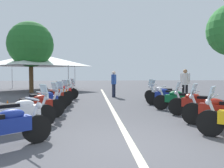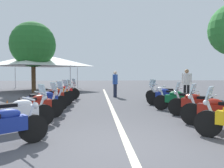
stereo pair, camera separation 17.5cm
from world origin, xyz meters
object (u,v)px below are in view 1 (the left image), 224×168
at_px(roadside_tree_1, 31,45).
at_px(motorcycle_right_row_4, 166,96).
at_px(motorcycle_left_row_5, 57,94).
at_px(traffic_cone_0, 198,100).
at_px(motorcycle_left_row_1, 19,113).
at_px(traffic_cone_2, 8,109).
at_px(motorcycle_left_row_6, 62,92).
at_px(bystander_1, 185,82).
at_px(motorcycle_right_row_5, 162,93).
at_px(traffic_cone_1, 195,100).
at_px(event_tent, 36,60).
at_px(motorcycle_left_row_3, 44,101).
at_px(motorcycle_left_row_2, 37,106).
at_px(motorcycle_right_row_1, 219,111).
at_px(motorcycle_left_row_4, 52,97).
at_px(bystander_0, 114,82).
at_px(motorcycle_left_row_0, 3,128).
at_px(motorcycle_right_row_3, 180,100).
at_px(motorcycle_right_row_2, 197,104).
at_px(motorcycle_left_row_7, 61,90).

bearing_deg(roadside_tree_1, motorcycle_right_row_4, -133.52).
distance_m(motorcycle_left_row_5, traffic_cone_0, 6.73).
distance_m(motorcycle_left_row_1, traffic_cone_2, 2.07).
bearing_deg(motorcycle_left_row_6, bystander_1, -34.57).
height_order(motorcycle_left_row_6, motorcycle_right_row_5, motorcycle_left_row_6).
bearing_deg(motorcycle_right_row_4, traffic_cone_0, -150.00).
bearing_deg(motorcycle_left_row_1, bystander_1, 3.28).
bearing_deg(motorcycle_left_row_5, traffic_cone_1, -48.48).
relative_size(motorcycle_right_row_5, bystander_1, 0.94).
distance_m(motorcycle_left_row_1, event_tent, 14.33).
relative_size(motorcycle_left_row_5, bystander_1, 0.98).
bearing_deg(motorcycle_left_row_3, motorcycle_left_row_6, 49.83).
height_order(motorcycle_left_row_2, traffic_cone_0, motorcycle_left_row_2).
bearing_deg(bystander_1, motorcycle_right_row_1, -168.65).
bearing_deg(traffic_cone_0, motorcycle_left_row_6, 66.59).
xyz_separation_m(motorcycle_left_row_6, motorcycle_right_row_4, (-2.70, -5.08, -0.00)).
height_order(motorcycle_left_row_3, motorcycle_left_row_4, motorcycle_left_row_4).
relative_size(motorcycle_right_row_1, roadside_tree_1, 0.32).
relative_size(motorcycle_right_row_4, bystander_0, 1.05).
distance_m(motorcycle_left_row_0, bystander_1, 10.27).
distance_m(motorcycle_right_row_3, traffic_cone_0, 1.90).
bearing_deg(traffic_cone_1, motorcycle_right_row_3, 134.58).
bearing_deg(motorcycle_right_row_3, traffic_cone_2, 39.80).
distance_m(motorcycle_left_row_2, motorcycle_left_row_4, 2.52).
relative_size(bystander_0, event_tent, 0.24).
height_order(motorcycle_right_row_1, traffic_cone_1, motorcycle_right_row_1).
bearing_deg(bystander_1, motorcycle_left_row_0, 164.00).
xyz_separation_m(motorcycle_left_row_3, event_tent, (11.22, 3.00, 2.19)).
relative_size(motorcycle_right_row_4, bystander_1, 0.99).
bearing_deg(motorcycle_right_row_4, roadside_tree_1, -8.63).
relative_size(motorcycle_left_row_2, traffic_cone_0, 2.76).
distance_m(motorcycle_left_row_0, motorcycle_left_row_5, 6.73).
relative_size(motorcycle_left_row_0, motorcycle_left_row_6, 0.90).
distance_m(traffic_cone_1, bystander_1, 2.53).
xyz_separation_m(motorcycle_right_row_4, traffic_cone_1, (-0.25, -1.27, -0.17)).
bearing_deg(motorcycle_left_row_2, motorcycle_left_row_6, 53.11).
relative_size(motorcycle_left_row_5, motorcycle_right_row_2, 0.97).
distance_m(motorcycle_right_row_3, bystander_1, 3.97).
distance_m(motorcycle_right_row_5, traffic_cone_2, 7.35).
bearing_deg(traffic_cone_2, bystander_1, -62.13).
bearing_deg(motorcycle_left_row_5, motorcycle_left_row_0, -124.97).
xyz_separation_m(motorcycle_left_row_6, roadside_tree_1, (4.92, 2.96, 3.21)).
bearing_deg(traffic_cone_2, motorcycle_left_row_7, -8.79).
bearing_deg(motorcycle_left_row_2, traffic_cone_0, -15.23).
xyz_separation_m(motorcycle_left_row_2, motorcycle_right_row_3, (1.23, -5.23, -0.01)).
relative_size(motorcycle_right_row_4, traffic_cone_1, 2.79).
bearing_deg(motorcycle_left_row_0, roadside_tree_1, 64.13).
bearing_deg(motorcycle_left_row_3, event_tent, 66.79).
bearing_deg(motorcycle_right_row_4, motorcycle_left_row_4, 36.26).
bearing_deg(motorcycle_left_row_3, motorcycle_right_row_1, -65.81).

